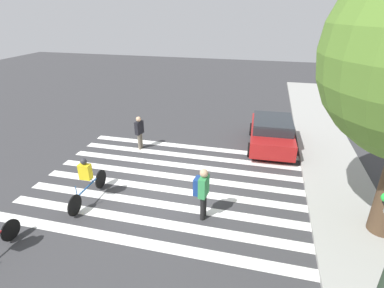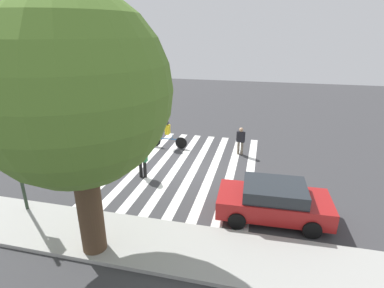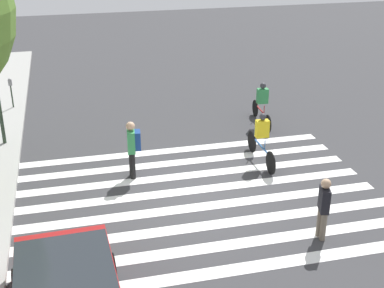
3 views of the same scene
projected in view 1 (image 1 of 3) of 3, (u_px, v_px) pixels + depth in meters
name	position (u px, v px, depth m)	size (l,w,h in m)	color
ground_plane	(171.00, 183.00, 11.61)	(60.00, 60.00, 0.00)	#38383A
sidewalk_curb	(345.00, 204.00, 10.22)	(36.00, 2.50, 0.14)	#9E9E99
crosswalk_stripes	(171.00, 182.00, 11.61)	(7.05, 10.00, 0.01)	white
pedestrian_adult_yellow_jacket	(202.00, 190.00, 9.30)	(0.51, 0.44, 1.77)	black
pedestrian_adult_tall_backpack	(139.00, 131.00, 14.03)	(0.48, 0.31, 1.61)	#6B6051
cyclist_mid_street	(86.00, 179.00, 10.21)	(2.38, 0.40, 1.65)	black
car_parked_silver_sedan	(272.00, 132.00, 14.31)	(4.16, 2.20, 1.42)	maroon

